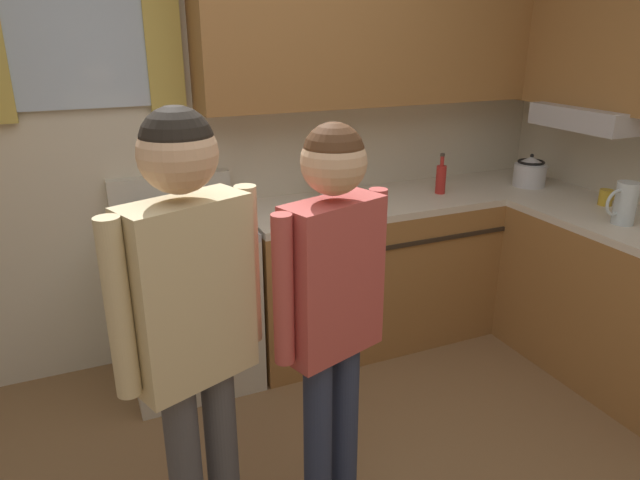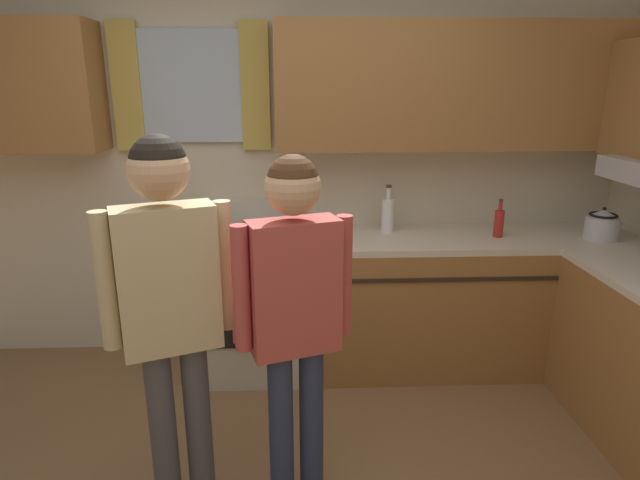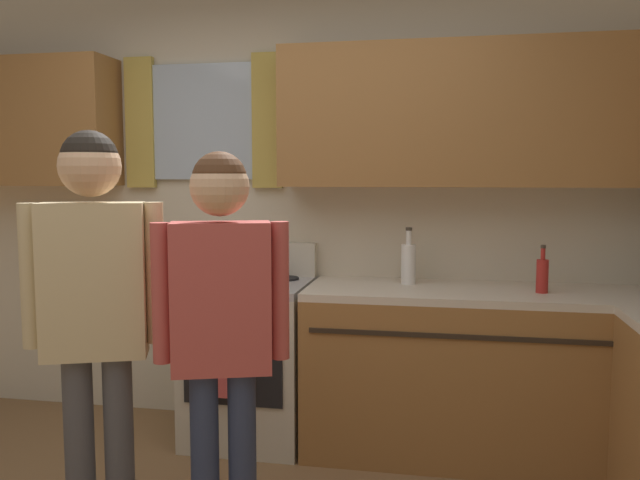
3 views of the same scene
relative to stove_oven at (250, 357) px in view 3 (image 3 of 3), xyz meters
The scene contains 7 objects.
back_wall_unit 1.11m from the stove_oven, 49.61° to the left, with size 4.60×0.42×2.60m.
kitchen_counter_run 1.74m from the stove_oven, 12.54° to the right, with size 2.12×1.94×0.90m.
stove_oven is the anchor object (origin of this frame).
bottle_sauce_red 1.65m from the stove_oven, ahead, with size 0.06×0.06×0.25m.
bottle_milk_white 1.04m from the stove_oven, ahead, with size 0.08×0.08×0.31m.
adult_left 1.42m from the stove_oven, 99.29° to the right, with size 0.49×0.28×1.66m.
adult_in_plaid 1.38m from the stove_oven, 77.49° to the right, with size 0.47×0.26×1.58m.
Camera 3 is at (0.89, -1.90, 1.50)m, focal length 36.25 mm.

